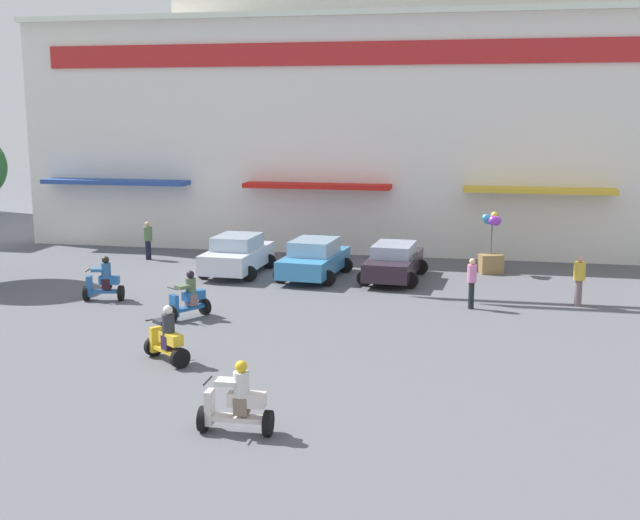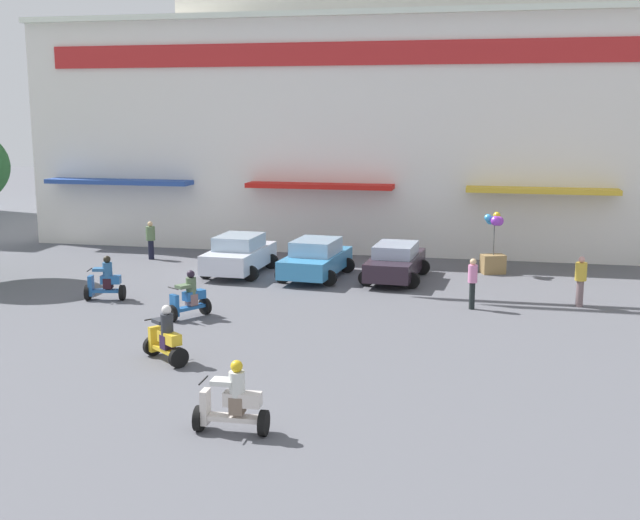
{
  "view_description": "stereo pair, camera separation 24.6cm",
  "coord_description": "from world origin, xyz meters",
  "views": [
    {
      "loc": [
        2.56,
        -4.71,
        6.39
      ],
      "look_at": [
        -2.24,
        18.56,
        1.91
      ],
      "focal_mm": 44.92,
      "sensor_mm": 36.0,
      "label": 1
    },
    {
      "loc": [
        2.81,
        -4.66,
        6.39
      ],
      "look_at": [
        -2.24,
        18.56,
        1.91
      ],
      "focal_mm": 44.92,
      "sensor_mm": 36.0,
      "label": 2
    }
  ],
  "objects": [
    {
      "name": "pedestrian_1",
      "position": [
        2.26,
        21.1,
        0.97
      ],
      "size": [
        0.43,
        0.43,
        1.67
      ],
      "color": "black",
      "rests_on": "ground"
    },
    {
      "name": "scooter_rider_1",
      "position": [
        -5.26,
        13.81,
        0.62
      ],
      "size": [
        1.49,
        1.32,
        1.52
      ],
      "color": "black",
      "rests_on": "ground"
    },
    {
      "name": "pedestrian_2",
      "position": [
        5.71,
        22.19,
        0.95
      ],
      "size": [
        0.53,
        0.53,
        1.68
      ],
      "color": "#755F60",
      "rests_on": "ground"
    },
    {
      "name": "scooter_rider_0",
      "position": [
        -2.12,
        9.77,
        0.64
      ],
      "size": [
        1.5,
        0.56,
        1.53
      ],
      "color": "black",
      "rests_on": "ground"
    },
    {
      "name": "colonial_building",
      "position": [
        -0.0,
        36.22,
        8.5
      ],
      "size": [
        37.52,
        17.11,
        19.59
      ],
      "color": "white",
      "rests_on": "ground"
    },
    {
      "name": "balloon_vendor_cart",
      "position": [
        2.9,
        27.13,
        0.97
      ],
      "size": [
        1.05,
        0.91,
        2.44
      ],
      "color": "olive",
      "rests_on": "ground"
    },
    {
      "name": "scooter_rider_2",
      "position": [
        -6.32,
        18.11,
        0.62
      ],
      "size": [
        1.21,
        1.48,
        1.5
      ],
      "color": "black",
      "rests_on": "ground"
    },
    {
      "name": "scooter_rider_4",
      "position": [
        -9.97,
        19.74,
        0.64
      ],
      "size": [
        1.4,
        0.78,
        1.53
      ],
      "color": "black",
      "rests_on": "ground"
    },
    {
      "name": "parked_car_1",
      "position": [
        -3.76,
        24.82,
        0.75
      ],
      "size": [
        2.62,
        4.3,
        1.5
      ],
      "color": "#3889C1",
      "rests_on": "ground"
    },
    {
      "name": "parked_car_0",
      "position": [
        -6.88,
        24.95,
        0.78
      ],
      "size": [
        2.5,
        4.15,
        1.55
      ],
      "color": "silver",
      "rests_on": "ground"
    },
    {
      "name": "parked_car_2",
      "position": [
        -0.71,
        25.03,
        0.72
      ],
      "size": [
        2.43,
        4.28,
        1.41
      ],
      "color": "#2A1E29",
      "rests_on": "ground"
    },
    {
      "name": "pedestrian_0",
      "position": [
        -11.59,
        27.11,
        0.93
      ],
      "size": [
        0.5,
        0.5,
        1.66
      ],
      "color": "black",
      "rests_on": "ground"
    },
    {
      "name": "ground_plane",
      "position": [
        0.0,
        13.0,
        0.0
      ],
      "size": [
        128.0,
        128.0,
        0.0
      ],
      "primitive_type": "plane",
      "color": "#585960"
    }
  ]
}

